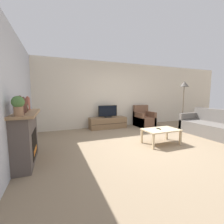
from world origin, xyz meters
name	(u,v)px	position (x,y,z in m)	size (l,w,h in m)	color
ground_plane	(147,144)	(0.00, 0.00, 0.00)	(24.00, 24.00, 0.00)	#89755B
wall_back	(112,95)	(0.00, 2.60, 1.35)	(12.00, 0.06, 2.70)	beige
wall_left	(12,95)	(-3.08, 0.00, 1.35)	(0.06, 12.00, 2.70)	silver
fireplace	(26,137)	(-2.89, 0.01, 0.52)	(0.42, 1.39, 1.02)	#564C47
mantel_vase_left	(20,106)	(-2.88, -0.41, 1.17)	(0.11, 0.11, 0.33)	#512D23
mantel_vase_centre_left	(24,105)	(-2.88, -0.09, 1.16)	(0.10, 0.10, 0.30)	#512D23
mantel_vase_right	(28,103)	(-2.88, 0.43, 1.17)	(0.09, 0.09, 0.31)	#994C3D
mantel_clock	(26,108)	(-2.88, 0.15, 1.10)	(0.08, 0.11, 0.15)	brown
potted_plant	(18,105)	(-2.88, -0.58, 1.20)	(0.19, 0.19, 0.32)	#936B4C
tv_stand	(108,123)	(-0.32, 2.27, 0.22)	(1.48, 0.52, 0.45)	brown
tv	(108,112)	(-0.32, 2.27, 0.67)	(0.79, 0.18, 0.48)	black
armchair	(144,119)	(1.28, 2.10, 0.29)	(0.70, 0.76, 0.89)	brown
coffee_table	(161,131)	(0.38, -0.09, 0.36)	(0.97, 0.61, 0.41)	#CCB289
remote	(159,129)	(0.34, -0.05, 0.42)	(0.05, 0.15, 0.02)	black
couch	(217,128)	(2.53, -0.20, 0.28)	(0.93, 2.14, 0.87)	#66605B
floor_lamp	(184,87)	(2.62, 1.27, 1.67)	(0.35, 0.35, 1.90)	black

